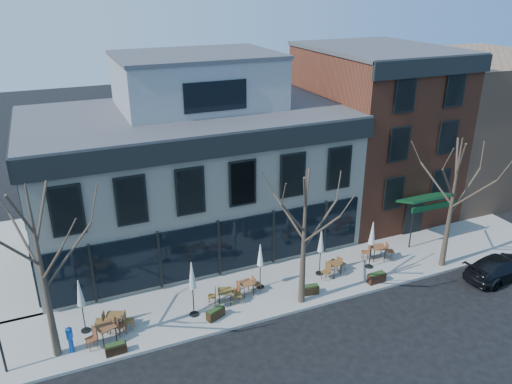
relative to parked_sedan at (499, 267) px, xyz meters
name	(u,v)px	position (x,y,z in m)	size (l,w,h in m)	color
ground	(220,277)	(-14.09, 5.95, -0.64)	(120.00, 120.00, 0.00)	black
sidewalk_front	(290,283)	(-10.84, 3.80, -0.57)	(33.50, 4.70, 0.15)	gray
corner_building	(191,167)	(-14.02, 11.02, 4.08)	(18.39, 10.39, 11.10)	silver
red_brick_building	(373,130)	(-1.09, 10.93, 4.99)	(8.20, 11.78, 11.18)	brown
bg_building	(471,121)	(8.91, 11.95, 4.36)	(12.00, 12.00, 10.00)	#8C664C
tree_corner	(42,272)	(-22.58, 2.75, 3.61)	(3.93, 3.98, 7.92)	#382B21
tree_mid	(304,237)	(-11.08, 2.05, 3.15)	(3.50, 3.55, 7.04)	#382B21
tree_right	(452,202)	(-2.08, 2.05, 3.38)	(3.72, 3.77, 7.48)	#382B21
parked_sedan	(499,267)	(0.00, 0.00, 0.00)	(1.80, 4.42, 1.28)	black
call_box	(70,339)	(-22.00, 2.64, 0.21)	(0.27, 0.26, 1.33)	#0B3D94
cafe_set_0	(106,332)	(-20.50, 2.76, 0.02)	(1.94, 1.07, 1.00)	brown
cafe_set_1	(114,321)	(-20.04, 3.45, 0.00)	(1.84, 1.08, 0.95)	brown
cafe_set_2	(225,295)	(-14.68, 3.40, -0.03)	(1.75, 0.96, 0.90)	brown
cafe_set_3	(246,287)	(-13.42, 3.68, -0.04)	(1.71, 0.75, 0.88)	brown
cafe_set_4	(334,267)	(-8.32, 3.54, -0.02)	(1.78, 0.95, 0.91)	brown
cafe_set_5	(378,251)	(-5.09, 4.01, 0.02)	(1.95, 1.06, 1.00)	brown
umbrella_0	(80,296)	(-21.32, 3.88, 1.44)	(0.44, 0.44, 2.73)	black
umbrella_1	(192,278)	(-16.38, 3.09, 1.58)	(0.47, 0.47, 2.93)	black
umbrella_2	(260,257)	(-12.50, 4.02, 1.32)	(0.41, 0.41, 2.56)	black
umbrella_3	(321,243)	(-8.98, 3.94, 1.41)	(0.43, 0.43, 2.69)	black
umbrella_4	(372,236)	(-6.04, 3.46, 1.50)	(0.45, 0.45, 2.82)	black
planter_0	(116,348)	(-20.25, 1.80, -0.24)	(0.91, 0.39, 0.51)	black
planter_1	(216,313)	(-15.50, 2.45, -0.24)	(0.99, 0.70, 0.51)	black
planter_2	(310,290)	(-10.39, 2.45, -0.24)	(0.95, 0.49, 0.51)	black
planter_3	(376,278)	(-6.59, 2.02, -0.21)	(1.02, 0.44, 0.56)	black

